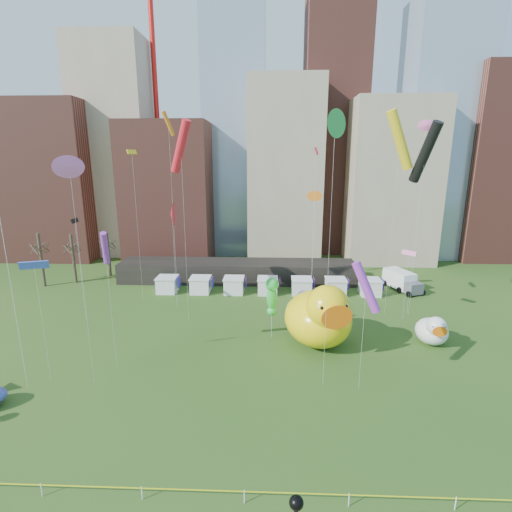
{
  "coord_description": "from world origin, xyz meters",
  "views": [
    {
      "loc": [
        1.37,
        -18.1,
        19.39
      ],
      "look_at": [
        0.24,
        11.13,
        12.0
      ],
      "focal_mm": 27.0,
      "sensor_mm": 36.0,
      "label": 1
    }
  ],
  "objects_px": {
    "small_duck": "(433,330)",
    "seahorse_purple": "(302,303)",
    "big_duck": "(320,316)",
    "box_truck": "(401,280)",
    "seahorse_green": "(272,294)"
  },
  "relations": [
    {
      "from": "big_duck",
      "to": "small_duck",
      "type": "bearing_deg",
      "value": -9.49
    },
    {
      "from": "big_duck",
      "to": "small_duck",
      "type": "height_order",
      "value": "big_duck"
    },
    {
      "from": "small_duck",
      "to": "box_truck",
      "type": "height_order",
      "value": "small_duck"
    },
    {
      "from": "small_duck",
      "to": "seahorse_purple",
      "type": "bearing_deg",
      "value": 174.39
    },
    {
      "from": "small_duck",
      "to": "seahorse_purple",
      "type": "height_order",
      "value": "seahorse_purple"
    },
    {
      "from": "small_duck",
      "to": "seahorse_purple",
      "type": "relative_size",
      "value": 0.94
    },
    {
      "from": "big_duck",
      "to": "seahorse_purple",
      "type": "relative_size",
      "value": 2.07
    },
    {
      "from": "big_duck",
      "to": "seahorse_purple",
      "type": "height_order",
      "value": "big_duck"
    },
    {
      "from": "box_truck",
      "to": "seahorse_purple",
      "type": "bearing_deg",
      "value": -157.82
    },
    {
      "from": "small_duck",
      "to": "seahorse_green",
      "type": "relative_size",
      "value": 0.67
    },
    {
      "from": "big_duck",
      "to": "small_duck",
      "type": "xyz_separation_m",
      "value": [
        12.19,
        0.83,
        -1.78
      ]
    },
    {
      "from": "seahorse_purple",
      "to": "box_truck",
      "type": "relative_size",
      "value": 0.71
    },
    {
      "from": "small_duck",
      "to": "seahorse_purple",
      "type": "xyz_separation_m",
      "value": [
        -13.75,
        2.58,
        1.89
      ]
    },
    {
      "from": "seahorse_green",
      "to": "small_duck",
      "type": "bearing_deg",
      "value": -13.41
    },
    {
      "from": "small_duck",
      "to": "seahorse_green",
      "type": "bearing_deg",
      "value": -177.96
    }
  ]
}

